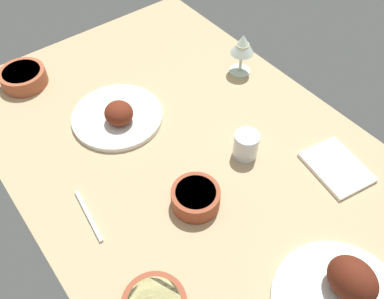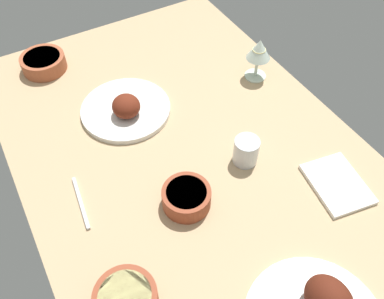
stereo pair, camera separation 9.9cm
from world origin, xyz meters
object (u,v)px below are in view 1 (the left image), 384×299
Objects in this scene: plate_near_viewer at (118,116)px; wine_glass at (243,46)px; fork_loose at (88,215)px; bowl_pasta at (23,77)px; folded_napkin at (337,167)px; bowl_sauce at (196,197)px; plate_center_main at (345,296)px; water_tumbler at (246,145)px.

wine_glass is (-5.32, -43.42, 8.03)cm from plate_near_viewer.
wine_glass is 69.36cm from fork_loose.
bowl_pasta is 0.84× the size of folded_napkin.
fork_loose is at bearing 60.14° from bowl_sauce.
fork_loose is at bearing 172.15° from bowl_pasta.
fork_loose is (-55.95, 7.72, -2.34)cm from bowl_pasta.
plate_near_viewer is 1.87× the size of bowl_pasta.
bowl_sauce is at bearing 68.28° from folded_napkin.
bowl_pasta is 0.89× the size of fork_loose.
plate_center_main is 2.09× the size of wine_glass.
plate_center_main is at bearing -166.97° from bowl_pasta.
folded_napkin is (-14.54, -36.51, -2.25)cm from bowl_sauce.
bowl_pasta reaches higher than folded_napkin.
plate_near_viewer reaches higher than bowl_pasta.
plate_near_viewer is 3.46× the size of water_tumbler.
wine_glass is 35.97cm from water_tumbler.
water_tumbler reaches higher than bowl_sauce.
bowl_sauce is 53.92cm from wine_glass.
wine_glass reaches higher than plate_near_viewer.
bowl_pasta is at bearing 24.98° from plate_near_viewer.
bowl_sauce is (-36.70, -0.15, 0.96)cm from plate_near_viewer.
water_tumbler is 24.89cm from folded_napkin.
water_tumbler reaches higher than bowl_pasta.
water_tumbler is 0.46× the size of folded_napkin.
water_tumbler is at bearing -147.58° from plate_near_viewer.
plate_near_viewer is 44.48cm from wine_glass.
folded_napkin is at bearing -48.86° from plate_center_main.
fork_loose is (13.19, 22.98, -2.45)cm from bowl_sauce.
bowl_sauce is 0.87× the size of wine_glass.
plate_center_main reaches higher than bowl_pasta.
bowl_pasta is at bearing -1.40° from fork_loose.
plate_near_viewer is at bearing 7.39° from plate_center_main.
bowl_sauce is 1.57× the size of water_tumbler.
wine_glass is (-37.76, -58.53, 7.18)cm from bowl_pasta.
folded_napkin is at bearing -144.42° from plate_near_viewer.
bowl_pasta is (32.44, 15.11, 0.85)cm from plate_near_viewer.
bowl_pasta is 1.18× the size of bowl_sauce.
plate_near_viewer is at bearing 35.58° from folded_napkin.
plate_center_main is at bearing -165.92° from bowl_sauce.
plate_center_main is 43.71cm from water_tumbler.
bowl_sauce is 39.37cm from folded_napkin.
folded_napkin is at bearing -148.26° from bowl_pasta.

